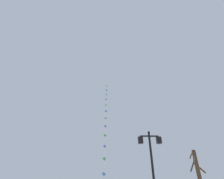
# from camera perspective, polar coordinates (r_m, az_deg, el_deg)

# --- Properties ---
(twin_lantern_lamp_post) EXTENTS (1.42, 0.28, 4.63)m
(twin_lantern_lamp_post) POSITION_cam_1_polar(r_m,az_deg,el_deg) (10.83, 13.30, -21.01)
(twin_lantern_lamp_post) COLOR black
(twin_lantern_lamp_post) RESTS_ON ground_plane
(kite_train) EXTENTS (0.51, 14.17, 21.01)m
(kite_train) POSITION_cam_1_polar(r_m,az_deg,el_deg) (27.50, -2.19, -9.75)
(kite_train) COLOR brown
(kite_train) RESTS_ON ground_plane
(bare_tree) EXTENTS (1.77, 1.75, 4.12)m
(bare_tree) POSITION_cam_1_polar(r_m,az_deg,el_deg) (15.71, 27.70, -24.81)
(bare_tree) COLOR #4C3826
(bare_tree) RESTS_ON ground_plane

